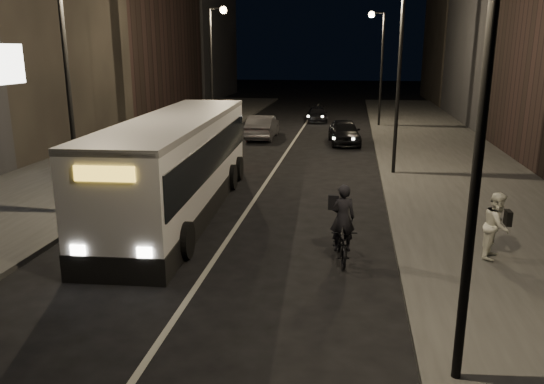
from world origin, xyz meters
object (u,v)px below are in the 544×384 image
at_px(streetlight_left_near, 73,59).
at_px(pedestrian_woman, 497,226).
at_px(streetlight_right_near, 468,70).
at_px(city_bus, 178,161).
at_px(cyclist_on_bicycle, 342,236).
at_px(car_near, 344,132).
at_px(streetlight_left_far, 215,54).
at_px(streetlight_right_mid, 394,56).
at_px(streetlight_right_far, 379,54).
at_px(car_mid, 262,127).
at_px(car_far, 317,115).

height_order(streetlight_left_near, pedestrian_woman, streetlight_left_near).
relative_size(streetlight_right_near, pedestrian_woman, 4.44).
distance_m(city_bus, cyclist_on_bicycle, 7.15).
distance_m(streetlight_right_near, pedestrian_woman, 7.58).
height_order(pedestrian_woman, car_near, pedestrian_woman).
height_order(streetlight_left_far, cyclist_on_bicycle, streetlight_left_far).
bearing_deg(streetlight_left_far, car_near, -11.37).
bearing_deg(city_bus, streetlight_left_far, 96.90).
bearing_deg(streetlight_right_mid, streetlight_left_far, 136.84).
xyz_separation_m(streetlight_right_far, city_bus, (-7.72, -22.78, -3.51)).
bearing_deg(streetlight_left_far, streetlight_left_near, -90.00).
bearing_deg(pedestrian_woman, streetlight_left_near, 104.81).
bearing_deg(car_mid, car_near, 166.09).
distance_m(cyclist_on_bicycle, car_near, 18.99).
bearing_deg(streetlight_left_near, car_near, 62.43).
xyz_separation_m(car_near, car_far, (-2.37, 10.29, -0.19)).
relative_size(streetlight_right_far, car_far, 2.12).
bearing_deg(streetlight_left_far, streetlight_right_mid, -43.16).
xyz_separation_m(streetlight_right_near, streetlight_left_far, (-10.66, 26.00, 0.00)).
distance_m(streetlight_left_far, car_near, 9.83).
height_order(streetlight_right_mid, car_near, streetlight_right_mid).
relative_size(city_bus, cyclist_on_bicycle, 5.73).
xyz_separation_m(city_bus, pedestrian_woman, (9.99, -3.39, -0.78)).
relative_size(streetlight_left_near, car_far, 2.12).
bearing_deg(pedestrian_woman, car_far, 37.64).
height_order(streetlight_left_far, car_near, streetlight_left_far).
relative_size(streetlight_right_mid, car_far, 2.12).
height_order(car_mid, car_far, car_mid).
xyz_separation_m(streetlight_left_far, car_far, (6.13, 8.58, -4.81)).
height_order(streetlight_right_mid, car_mid, streetlight_right_mid).
xyz_separation_m(car_near, car_mid, (-5.32, 1.21, 0.02)).
relative_size(streetlight_left_near, car_mid, 1.73).
bearing_deg(car_far, streetlight_left_far, -132.01).
bearing_deg(streetlight_right_near, streetlight_right_mid, 90.00).
height_order(streetlight_right_far, streetlight_left_near, same).
xyz_separation_m(streetlight_right_far, pedestrian_woman, (2.27, -26.17, -4.29)).
distance_m(city_bus, car_mid, 16.31).
bearing_deg(streetlight_right_near, streetlight_right_far, 90.00).
height_order(streetlight_right_near, streetlight_left_far, same).
height_order(streetlight_right_far, cyclist_on_bicycle, streetlight_right_far).
bearing_deg(streetlight_left_near, city_bus, 22.55).
relative_size(streetlight_left_near, car_near, 1.85).
bearing_deg(cyclist_on_bicycle, streetlight_right_mid, 72.46).
distance_m(streetlight_right_mid, streetlight_right_far, 16.00).
bearing_deg(car_mid, car_far, -109.08).
bearing_deg(pedestrian_woman, streetlight_left_far, 57.00).
bearing_deg(streetlight_left_near, car_far, 77.01).
height_order(streetlight_right_near, streetlight_left_near, same).
bearing_deg(cyclist_on_bicycle, streetlight_right_near, -78.59).
distance_m(streetlight_right_mid, cyclist_on_bicycle, 11.79).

